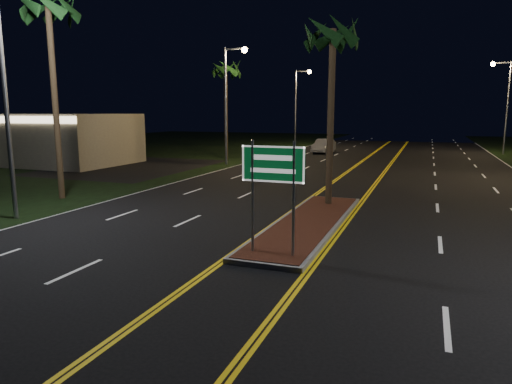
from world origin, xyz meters
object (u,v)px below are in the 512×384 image
at_px(palm_left_near, 48,10).
at_px(palm_left_far, 225,70).
at_px(streetlight_left_far, 299,99).
at_px(palm_median, 333,34).
at_px(median_island, 309,223).
at_px(commercial_building, 40,138).
at_px(streetlight_right_far, 504,96).
at_px(streetlight_left_near, 10,70).
at_px(car_near, 274,157).
at_px(streetlight_left_mid, 230,92).
at_px(car_far, 324,145).
at_px(highway_sign, 273,175).

distance_m(palm_left_near, palm_left_far, 20.02).
relative_size(streetlight_left_far, palm_median, 1.08).
xyz_separation_m(median_island, commercial_building, (-26.00, 12.99, 1.92)).
relative_size(streetlight_left_far, palm_left_far, 1.02).
distance_m(streetlight_right_far, palm_left_near, 41.22).
bearing_deg(streetlight_left_near, car_near, 78.09).
xyz_separation_m(commercial_building, palm_left_near, (13.50, -11.99, 6.68)).
bearing_deg(car_near, streetlight_left_near, -109.85).
bearing_deg(palm_median, streetlight_left_mid, 128.17).
bearing_deg(streetlight_left_far, car_near, -79.40).
bearing_deg(car_far, commercial_building, -135.02).
xyz_separation_m(streetlight_right_far, palm_left_near, (-23.11, -34.00, 3.02)).
bearing_deg(streetlight_left_far, car_far, -55.03).
xyz_separation_m(highway_sign, palm_median, (0.00, 7.70, 4.87)).
relative_size(streetlight_left_far, car_near, 1.78).
relative_size(palm_left_near, car_near, 1.94).
bearing_deg(streetlight_left_near, palm_left_far, 95.21).
distance_m(highway_sign, streetlight_left_near, 11.17).
height_order(median_island, palm_median, palm_median).
relative_size(commercial_building, streetlight_left_near, 1.67).
height_order(streetlight_left_mid, streetlight_right_far, same).
distance_m(streetlight_left_far, palm_left_far, 16.28).
xyz_separation_m(streetlight_left_near, palm_median, (10.61, 6.50, 1.62)).
xyz_separation_m(streetlight_right_far, palm_median, (-10.61, -31.50, 1.62)).
bearing_deg(streetlight_left_far, palm_median, -72.42).
height_order(commercial_building, palm_median, palm_median).
height_order(median_island, streetlight_right_far, streetlight_right_far).
relative_size(commercial_building, streetlight_left_mid, 1.67).
height_order(streetlight_left_far, palm_median, streetlight_left_far).
xyz_separation_m(streetlight_right_far, car_far, (-16.73, -4.43, -4.83)).
distance_m(median_island, commercial_building, 29.13).
relative_size(streetlight_left_near, palm_left_far, 1.02).
distance_m(streetlight_left_near, palm_median, 12.55).
bearing_deg(car_far, palm_left_near, -98.69).
xyz_separation_m(streetlight_left_near, streetlight_right_far, (21.23, 38.00, 0.00)).
bearing_deg(palm_left_near, commercial_building, 138.39).
xyz_separation_m(palm_median, car_near, (-6.65, 12.30, -6.43)).
relative_size(median_island, streetlight_right_far, 1.14).
bearing_deg(median_island, palm_left_near, 175.43).
distance_m(median_island, palm_left_near, 15.20).
bearing_deg(palm_left_far, streetlight_left_mid, -61.33).
xyz_separation_m(median_island, highway_sign, (0.00, -4.20, 2.32)).
xyz_separation_m(median_island, palm_left_near, (-12.50, 1.00, 8.60)).
bearing_deg(streetlight_left_far, highway_sign, -75.56).
distance_m(streetlight_left_near, palm_left_far, 24.19).
distance_m(car_near, car_far, 14.78).
bearing_deg(median_island, commercial_building, 153.45).
xyz_separation_m(highway_sign, streetlight_left_mid, (-10.61, 21.20, 3.25)).
bearing_deg(palm_left_near, car_near, 68.43).
height_order(highway_sign, car_far, highway_sign).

